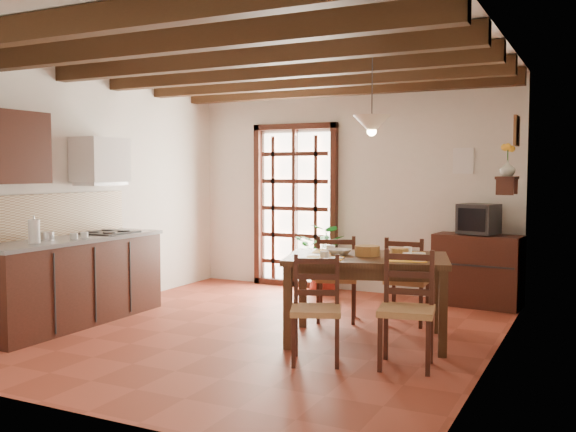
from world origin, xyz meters
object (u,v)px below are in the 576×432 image
Objects in this scene: kitchen_counter at (73,279)px; chair_far_left at (337,294)px; chair_near_right at (406,331)px; pendant_lamp at (372,123)px; crt_tv at (479,219)px; chair_near_left at (316,329)px; potted_plant at (323,250)px; sideboard at (478,270)px; dining_table at (367,267)px; chair_far_right at (407,297)px.

chair_far_left is at bearing 28.86° from kitchen_counter.
pendant_lamp is at bearing 117.50° from chair_near_right.
chair_near_right is at bearing -52.42° from pendant_lamp.
kitchen_counter is at bearing -127.47° from crt_tv.
potted_plant reaches higher than chair_near_left.
sideboard is 2.01m from potted_plant.
pendant_lamp is (-0.67, -2.01, 1.65)m from sideboard.
dining_table is at bearing 112.77° from chair_far_left.
pendant_lamp is at bearing -93.17° from crt_tv.
kitchen_counter is at bearing 10.12° from chair_far_left.
chair_near_right is at bearing 102.63° from chair_far_right.
chair_far_right reaches higher than dining_table.
pendant_lamp reaches higher than kitchen_counter.
potted_plant is (-0.77, 1.42, 0.28)m from chair_far_left.
crt_tv reaches higher than chair_far_right.
chair_near_right reaches higher than chair_far_left.
crt_tv is at bearing 71.61° from pendant_lamp.
chair_near_right is 1.71m from chair_far_left.
chair_far_left is 2.06m from crt_tv.
chair_far_left is 1.01× the size of chair_far_right.
chair_far_right is at bearing -96.91° from crt_tv.
crt_tv is at bearing -115.19° from chair_far_right.
chair_far_right is at bearing -39.16° from potted_plant.
sideboard is at bearing -115.10° from chair_far_right.
sideboard is at bearing 105.22° from crt_tv.
kitchen_counter is 3.61m from chair_near_right.
kitchen_counter is at bearing -137.30° from sideboard.
pendant_lamp is at bearing -55.61° from potted_plant.
kitchen_counter is 1.15× the size of potted_plant.
chair_far_right reaches higher than chair_near_left.
sideboard is 2.02× the size of crt_tv.
crt_tv is (0.82, 2.95, 0.77)m from chair_near_left.
potted_plant is (-1.91, 2.70, 0.27)m from chair_near_right.
sideboard is (0.51, 1.27, 0.14)m from chair_far_right.
sideboard reaches higher than dining_table.
dining_table is 2.23m from sideboard.
kitchen_counter is 3.13m from dining_table.
potted_plant reaches higher than chair_far_right.
chair_near_left is 1.07× the size of pendant_lamp.
kitchen_counter is 2.66× the size of pendant_lamp.
kitchen_counter is at bearing 171.14° from chair_near_right.
chair_near_right is 2.01m from pendant_lamp.
crt_tv reaches higher than chair_near_left.
chair_near_right is at bearing -86.65° from sideboard.
dining_table is 2.02× the size of pendant_lamp.
chair_far_left is at bearing -124.74° from sideboard.
chair_near_left reaches higher than dining_table.
pendant_lamp is (1.34, -1.96, 1.51)m from potted_plant.
sideboard is (0.10, 2.75, 0.13)m from chair_near_right.
chair_near_right reaches higher than sideboard.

